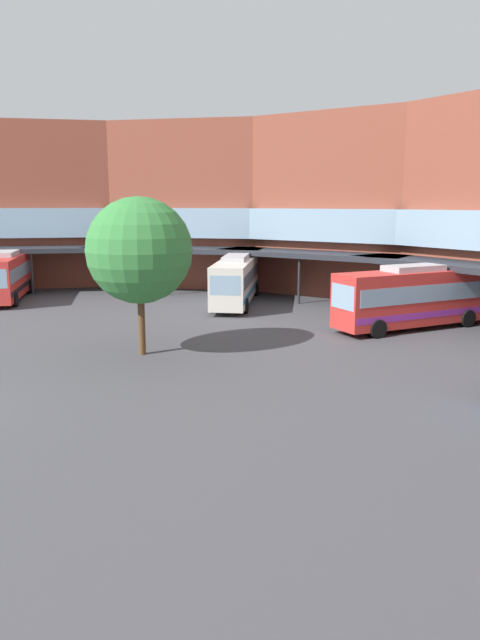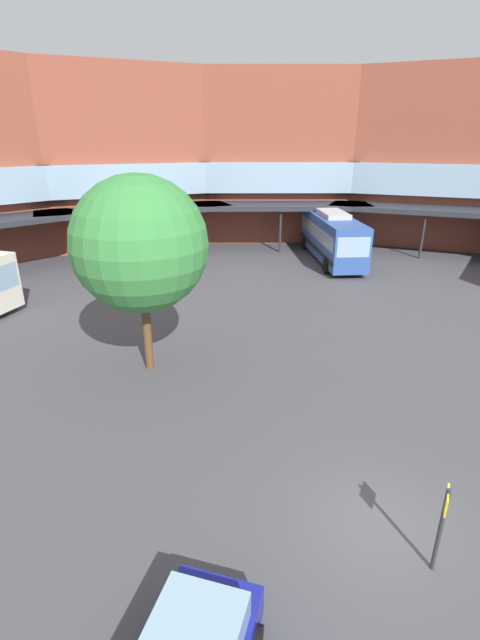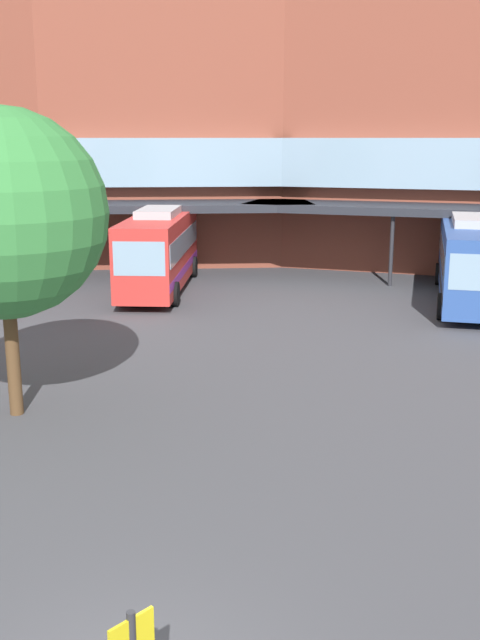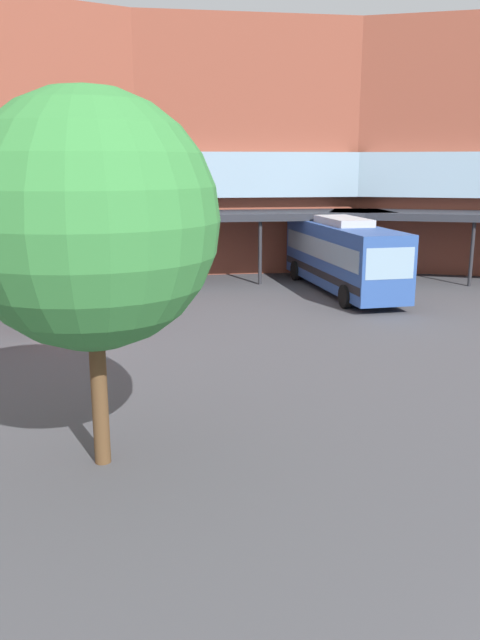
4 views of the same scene
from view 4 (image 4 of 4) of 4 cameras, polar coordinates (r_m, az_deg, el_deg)
name	(u,v)px [view 4 (image 4 of 4)]	position (r m, az deg, el deg)	size (l,w,h in m)	color
station_building	(184,149)	(27.95, -4.99, 14.94)	(80.35, 41.81, 14.86)	brown
bus_1	(52,265)	(30.84, -16.37, 4.70)	(3.29, 10.61, 3.98)	red
bus_3	(342,255)	(33.95, 9.07, 5.77)	(3.96, 11.53, 3.88)	#2D519E
plaza_tree	(90,221)	(13.65, -13.20, 8.53)	(5.37, 5.37, 8.07)	brown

